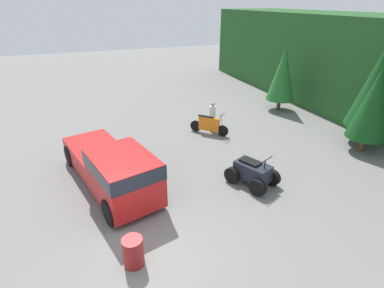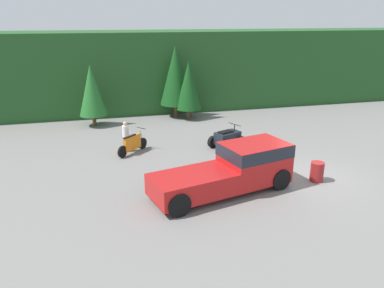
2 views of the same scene
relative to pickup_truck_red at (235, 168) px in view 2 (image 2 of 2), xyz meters
name	(u,v)px [view 2 (image 2 of 2)]	position (x,y,z in m)	size (l,w,h in m)	color
ground_plane	(308,177)	(3.72, 0.34, -1.01)	(80.00, 80.00, 0.00)	slate
hillside_backdrop	(208,68)	(3.72, 16.34, 1.93)	(44.00, 6.00, 5.88)	#235123
tree_left	(92,90)	(-5.56, 11.54, 1.38)	(1.78, 1.78, 4.05)	brown
tree_mid_left	(176,75)	(0.24, 12.61, 1.98)	(2.24, 2.24, 5.08)	brown
tree_mid_right	(189,85)	(0.95, 11.68, 1.38)	(1.79, 1.79, 4.06)	brown
pickup_truck_red	(235,168)	(0.00, 0.00, 0.00)	(6.23, 3.30, 1.90)	red
dirt_bike	(133,144)	(-3.64, 5.58, -0.51)	(1.70, 1.58, 1.21)	black
quad_atv	(227,139)	(1.53, 5.13, -0.51)	(2.20, 1.85, 1.27)	black
rider_person	(126,135)	(-3.94, 5.91, -0.10)	(0.49, 0.49, 1.67)	brown
steel_barrel	(317,172)	(3.85, -0.08, -0.57)	(0.58, 0.58, 0.88)	maroon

